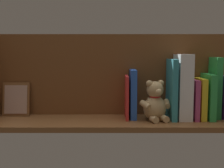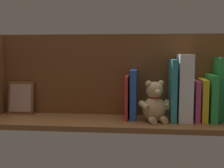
% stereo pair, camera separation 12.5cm
% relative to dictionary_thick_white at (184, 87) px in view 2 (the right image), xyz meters
% --- Properties ---
extents(ground_plane, '(1.13, 0.27, 0.02)m').
position_rel_dictionary_thick_white_xyz_m(ground_plane, '(0.31, 0.03, -0.15)').
color(ground_plane, brown).
extents(shelf_back_panel, '(1.13, 0.02, 0.38)m').
position_rel_dictionary_thick_white_xyz_m(shelf_back_panel, '(0.31, -0.09, 0.05)').
color(shelf_back_panel, brown).
rests_on(shelf_back_panel, ground_plane).
extents(book_1, '(0.03, 0.11, 0.27)m').
position_rel_dictionary_thick_white_xyz_m(book_1, '(-0.15, -0.02, -0.01)').
color(book_1, green).
rests_on(book_1, ground_plane).
extents(book_2, '(0.03, 0.15, 0.20)m').
position_rel_dictionary_thick_white_xyz_m(book_2, '(-0.11, 0.00, -0.04)').
color(book_2, green).
rests_on(book_2, ground_plane).
extents(book_3, '(0.03, 0.14, 0.18)m').
position_rel_dictionary_thick_white_xyz_m(book_3, '(-0.08, -0.00, -0.05)').
color(book_3, yellow).
rests_on(book_3, ground_plane).
extents(book_4, '(0.02, 0.15, 0.17)m').
position_rel_dictionary_thick_white_xyz_m(book_4, '(-0.05, 0.00, -0.05)').
color(book_4, '#B23F72').
rests_on(book_4, ground_plane).
extents(dictionary_thick_white, '(0.06, 0.15, 0.28)m').
position_rel_dictionary_thick_white_xyz_m(dictionary_thick_white, '(0.00, 0.00, 0.00)').
color(dictionary_thick_white, white).
rests_on(dictionary_thick_white, ground_plane).
extents(book_5, '(0.02, 0.16, 0.26)m').
position_rel_dictionary_thick_white_xyz_m(book_5, '(0.05, 0.00, -0.01)').
color(book_5, teal).
rests_on(book_5, ground_plane).
extents(teddy_bear, '(0.13, 0.13, 0.17)m').
position_rel_dictionary_thick_white_xyz_m(teddy_bear, '(0.13, 0.04, -0.07)').
color(teddy_bear, tan).
rests_on(teddy_bear, ground_plane).
extents(book_6, '(0.03, 0.12, 0.22)m').
position_rel_dictionary_thick_white_xyz_m(book_6, '(0.22, -0.01, -0.03)').
color(book_6, blue).
rests_on(book_6, ground_plane).
extents(book_7, '(0.01, 0.14, 0.19)m').
position_rel_dictionary_thick_white_xyz_m(book_7, '(0.25, -0.01, -0.05)').
color(book_7, red).
rests_on(book_7, ground_plane).
extents(picture_frame_leaning, '(0.12, 0.04, 0.16)m').
position_rel_dictionary_thick_white_xyz_m(picture_frame_leaning, '(0.75, -0.05, -0.07)').
color(picture_frame_leaning, brown).
rests_on(picture_frame_leaning, ground_plane).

